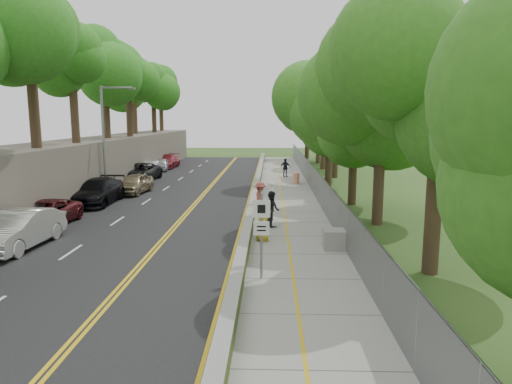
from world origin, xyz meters
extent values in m
plane|color=#33511E|center=(0.00, 0.00, 0.00)|extent=(140.00, 140.00, 0.00)
cube|color=black|center=(-5.40, 15.00, 0.02)|extent=(11.20, 66.00, 0.04)
cube|color=gray|center=(2.55, 15.00, 0.03)|extent=(4.20, 66.00, 0.05)
cube|color=#9FDE2E|center=(0.25, 15.00, 0.30)|extent=(0.42, 66.00, 0.60)
cube|color=#595147|center=(-13.50, 15.00, 2.00)|extent=(5.00, 66.00, 4.00)
cube|color=slate|center=(4.65, 15.00, 1.00)|extent=(0.04, 66.00, 2.00)
cylinder|color=gray|center=(-10.70, 14.00, 4.00)|extent=(0.18, 0.18, 8.00)
cylinder|color=gray|center=(-9.60, 14.00, 7.85)|extent=(2.30, 0.13, 0.13)
cube|color=gray|center=(-8.52, 14.00, 7.80)|extent=(0.50, 0.22, 0.14)
cylinder|color=gray|center=(1.05, -3.00, 1.60)|extent=(0.09, 0.09, 3.10)
cube|color=white|center=(1.05, -3.03, 2.60)|extent=(0.62, 0.04, 0.62)
cube|color=white|center=(1.05, -3.03, 1.90)|extent=(0.56, 0.04, 0.50)
cylinder|color=#F24810|center=(3.56, 20.88, 0.54)|extent=(0.59, 0.59, 0.97)
cube|color=gray|center=(4.30, 0.92, 0.47)|extent=(1.26, 0.95, 0.84)
imported|color=silver|center=(-9.69, 0.56, 0.88)|extent=(2.04, 5.16, 1.67)
imported|color=maroon|center=(-10.60, 4.64, 0.73)|extent=(2.48, 5.03, 1.37)
imported|color=black|center=(-10.21, 11.14, 0.88)|extent=(2.35, 5.77, 1.67)
imported|color=gray|center=(-9.01, 15.41, 0.80)|extent=(2.23, 4.60, 1.51)
imported|color=silver|center=(-10.49, 25.79, 0.77)|extent=(1.84, 4.53, 1.46)
imported|color=black|center=(-10.60, 22.37, 0.85)|extent=(3.10, 5.99, 1.61)
imported|color=maroon|center=(-10.60, 33.60, 0.80)|extent=(2.24, 5.29, 1.52)
imported|color=#BABABE|center=(-10.60, 30.69, 0.72)|extent=(1.99, 4.11, 1.35)
imported|color=gold|center=(0.99, 2.13, 1.01)|extent=(0.90, 1.09, 1.92)
imported|color=white|center=(1.45, 9.99, 0.88)|extent=(0.51, 0.67, 1.66)
imported|color=black|center=(1.43, 4.99, 1.00)|extent=(1.03, 1.13, 1.89)
imported|color=#974038|center=(0.75, 8.17, 1.01)|extent=(0.83, 1.31, 1.92)
imported|color=black|center=(2.80, 25.67, 0.95)|extent=(1.14, 0.72, 1.80)
camera|label=1|loc=(1.37, -18.63, 5.73)|focal=32.00mm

